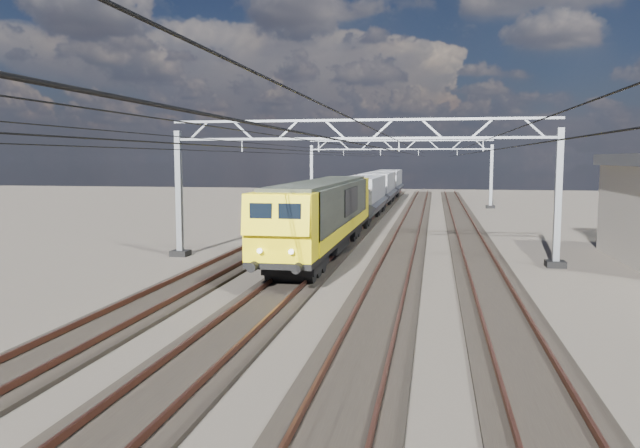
% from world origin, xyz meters
% --- Properties ---
extents(ground, '(160.00, 160.00, 0.00)m').
position_xyz_m(ground, '(0.00, 0.00, 0.00)').
color(ground, black).
rests_on(ground, ground).
extents(track_outer_west, '(2.60, 140.00, 0.30)m').
position_xyz_m(track_outer_west, '(-6.00, 0.00, 0.07)').
color(track_outer_west, black).
rests_on(track_outer_west, ground).
extents(track_loco, '(2.60, 140.00, 0.30)m').
position_xyz_m(track_loco, '(-2.00, 0.00, 0.07)').
color(track_loco, black).
rests_on(track_loco, ground).
extents(track_inner_east, '(2.60, 140.00, 0.30)m').
position_xyz_m(track_inner_east, '(2.00, 0.00, 0.07)').
color(track_inner_east, black).
rests_on(track_inner_east, ground).
extents(track_outer_east, '(2.60, 140.00, 0.30)m').
position_xyz_m(track_outer_east, '(6.00, 0.00, 0.07)').
color(track_outer_east, black).
rests_on(track_outer_east, ground).
extents(catenary_gantry_mid, '(19.90, 0.90, 7.11)m').
position_xyz_m(catenary_gantry_mid, '(0.00, 4.00, 3.91)').
color(catenary_gantry_mid, '#90979D').
rests_on(catenary_gantry_mid, ground).
extents(catenary_gantry_far, '(19.90, 0.90, 7.11)m').
position_xyz_m(catenary_gantry_far, '(0.00, 40.00, 3.91)').
color(catenary_gantry_far, '#90979D').
rests_on(catenary_gantry_far, ground).
extents(overhead_wires, '(12.03, 140.00, 0.53)m').
position_xyz_m(overhead_wires, '(0.00, 8.00, 5.75)').
color(overhead_wires, black).
rests_on(overhead_wires, ground).
extents(locomotive, '(2.76, 21.10, 3.62)m').
position_xyz_m(locomotive, '(-2.00, 5.40, 2.33)').
color(locomotive, black).
rests_on(locomotive, ground).
extents(hopper_wagon_lead, '(3.38, 13.00, 3.25)m').
position_xyz_m(hopper_wagon_lead, '(-2.00, 23.10, 2.23)').
color(hopper_wagon_lead, black).
rests_on(hopper_wagon_lead, ground).
extents(hopper_wagon_mid, '(3.38, 13.00, 3.25)m').
position_xyz_m(hopper_wagon_mid, '(-2.00, 37.30, 2.23)').
color(hopper_wagon_mid, black).
rests_on(hopper_wagon_mid, ground).
extents(hopper_wagon_third, '(3.38, 13.00, 3.25)m').
position_xyz_m(hopper_wagon_third, '(-2.00, 51.50, 2.23)').
color(hopper_wagon_third, black).
rests_on(hopper_wagon_third, ground).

